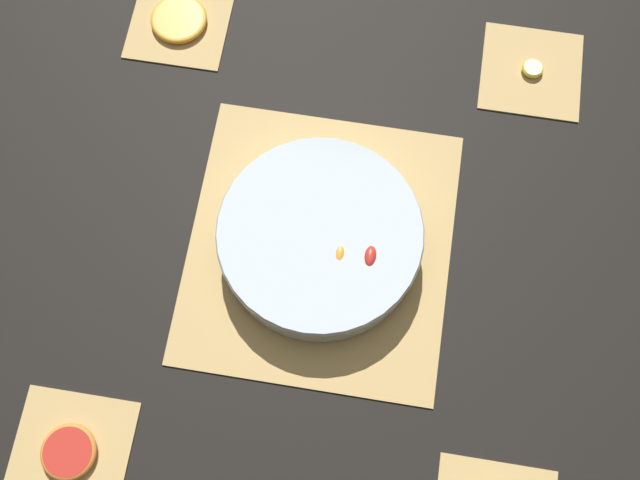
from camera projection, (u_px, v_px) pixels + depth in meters
name	position (u px, v px, depth m)	size (l,w,h in m)	color
ground_plane	(320.00, 247.00, 1.12)	(6.00, 6.00, 0.00)	black
bamboo_mat_center	(320.00, 246.00, 1.12)	(0.42, 0.39, 0.01)	tan
coaster_mat_near_right	(531.00, 71.00, 1.21)	(0.16, 0.16, 0.01)	tan
coaster_mat_far_left	(71.00, 452.00, 1.03)	(0.16, 0.16, 0.01)	tan
coaster_mat_far_right	(180.00, 22.00, 1.24)	(0.16, 0.16, 0.01)	tan
fruit_salad_bowl	(320.00, 238.00, 1.08)	(0.30, 0.30, 0.07)	silver
orange_slice_whole	(179.00, 19.00, 1.23)	(0.09, 0.09, 0.01)	orange
banana_coin_single	(533.00, 69.00, 1.21)	(0.03, 0.03, 0.01)	#F7EFC6
grapefruit_slice	(69.00, 452.00, 1.02)	(0.08, 0.08, 0.01)	red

